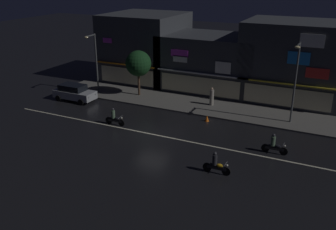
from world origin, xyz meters
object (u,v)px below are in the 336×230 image
streetlamp_west (95,58)px  traffic_cone (207,118)px  streetlamp_mid (295,77)px  motorcycle_opposite_lane (274,145)px  motorcycle_lead (114,118)px  pedestrian_on_sidewalk (212,97)px  motorcycle_following (216,165)px  parked_car_near_kerb (74,92)px

streetlamp_west → traffic_cone: (13.55, -2.53, -3.59)m
streetlamp_mid → motorcycle_opposite_lane: size_ratio=3.64×
streetlamp_west → motorcycle_lead: bearing=-45.3°
streetlamp_west → motorcycle_lead: (6.68, -6.74, -3.23)m
motorcycle_lead → traffic_cone: (6.88, 4.20, -0.36)m
pedestrian_on_sidewalk → traffic_cone: pedestrian_on_sidewalk is taller
motorcycle_lead → traffic_cone: motorcycle_lead is taller
pedestrian_on_sidewalk → motorcycle_following: (4.62, -12.18, -0.31)m
motorcycle_lead → motorcycle_opposite_lane: 13.39m
streetlamp_mid → motorcycle_opposite_lane: streetlamp_mid is taller
streetlamp_mid → traffic_cone: streetlamp_mid is taller
pedestrian_on_sidewalk → motorcycle_opposite_lane: (7.47, -7.63, -0.31)m
traffic_cone → motorcycle_opposite_lane: bearing=-29.9°
parked_car_near_kerb → motorcycle_following: parked_car_near_kerb is taller
pedestrian_on_sidewalk → streetlamp_mid: bearing=-81.6°
streetlamp_mid → motorcycle_lead: 15.53m
pedestrian_on_sidewalk → motorcycle_following: pedestrian_on_sidewalk is taller
streetlamp_west → parked_car_near_kerb: 4.32m
streetlamp_west → motorcycle_following: streetlamp_west is taller
streetlamp_mid → motorcycle_following: 11.74m
streetlamp_mid → parked_car_near_kerb: (-20.79, -3.01, -3.37)m
streetlamp_west → parked_car_near_kerb: bearing=-100.3°
pedestrian_on_sidewalk → traffic_cone: bearing=-147.2°
parked_car_near_kerb → motorcycle_lead: size_ratio=2.26×
parked_car_near_kerb → pedestrian_on_sidewalk: bearing=-161.4°
parked_car_near_kerb → motorcycle_opposite_lane: size_ratio=2.26×
pedestrian_on_sidewalk → motorcycle_following: size_ratio=0.92×
streetlamp_west → pedestrian_on_sidewalk: 12.99m
pedestrian_on_sidewalk → parked_car_near_kerb: bearing=127.4°
pedestrian_on_sidewalk → motorcycle_opposite_lane: pedestrian_on_sidewalk is taller
motorcycle_following → traffic_cone: bearing=-72.3°
pedestrian_on_sidewalk → traffic_cone: 4.06m
motorcycle_lead → motorcycle_following: same height
motorcycle_following → traffic_cone: size_ratio=3.45×
motorcycle_following → motorcycle_opposite_lane: 5.36m
pedestrian_on_sidewalk → motorcycle_lead: 10.03m
motorcycle_following → motorcycle_opposite_lane: size_ratio=1.00×
streetlamp_west → motorcycle_following: (17.21, -10.82, -3.23)m
pedestrian_on_sidewalk → parked_car_near_kerb: 13.87m
streetlamp_west → streetlamp_mid: 20.23m
parked_car_near_kerb → traffic_cone: bearing=-177.8°
motorcycle_lead → pedestrian_on_sidewalk: bearing=56.8°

